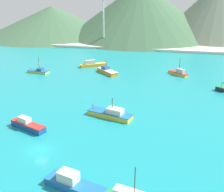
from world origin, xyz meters
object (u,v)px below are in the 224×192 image
object	(u,v)px
fishing_boat_1	(28,125)
fishing_boat_9	(74,184)
fishing_boat_0	(39,71)
fishing_boat_10	(92,64)
fishing_boat_3	(111,114)
buoy_0	(39,64)
fishing_boat_6	(179,73)
radio_tower	(103,17)
fishing_boat_8	(107,71)

from	to	relation	value
fishing_boat_1	fishing_boat_9	bearing A→B (deg)	-43.73
fishing_boat_0	fishing_boat_10	xyz separation A→B (m)	(17.01, 13.66, 0.33)
fishing_boat_3	buoy_0	distance (m)	61.47
fishing_boat_0	fishing_boat_6	distance (m)	52.46
fishing_boat_1	radio_tower	size ratio (longest dim) A/B	0.30
fishing_boat_0	fishing_boat_6	size ratio (longest dim) A/B	1.11
buoy_0	fishing_boat_10	bearing A→B (deg)	3.35
fishing_boat_0	fishing_boat_8	distance (m)	25.93
fishing_boat_0	fishing_boat_9	bearing A→B (deg)	-58.05
fishing_boat_1	fishing_boat_6	world-z (taller)	fishing_boat_6
fishing_boat_0	fishing_boat_9	size ratio (longest dim) A/B	0.79
radio_tower	fishing_boat_3	bearing A→B (deg)	-73.87
fishing_boat_6	fishing_boat_8	size ratio (longest dim) A/B	0.77
fishing_boat_3	buoy_0	world-z (taller)	fishing_boat_3
fishing_boat_9	radio_tower	size ratio (longest dim) A/B	0.33
fishing_boat_8	fishing_boat_10	distance (m)	11.73
fishing_boat_6	buoy_0	distance (m)	58.29
fishing_boat_0	fishing_boat_9	world-z (taller)	fishing_boat_0
fishing_boat_0	buoy_0	world-z (taller)	fishing_boat_0
fishing_boat_10	buoy_0	xyz separation A→B (m)	(-23.56, -1.38, -0.86)
fishing_boat_9	buoy_0	xyz separation A→B (m)	(-43.05, 70.83, -0.77)
fishing_boat_0	fishing_boat_1	xyz separation A→B (m)	(19.49, -42.26, 0.27)
fishing_boat_1	fishing_boat_8	world-z (taller)	fishing_boat_8
fishing_boat_6	radio_tower	xyz separation A→B (m)	(-41.82, 49.27, 15.23)
fishing_boat_1	fishing_boat_6	distance (m)	60.63
fishing_boat_1	buoy_0	world-z (taller)	fishing_boat_1
fishing_boat_6	fishing_boat_10	distance (m)	34.93
fishing_boat_0	fishing_boat_1	distance (m)	46.54
fishing_boat_3	fishing_boat_10	xyz separation A→B (m)	(-18.99, 45.74, 0.10)
fishing_boat_0	fishing_boat_9	xyz separation A→B (m)	(36.51, -58.54, 0.24)
fishing_boat_1	radio_tower	distance (m)	102.26
fishing_boat_0	fishing_boat_8	size ratio (longest dim) A/B	0.85
fishing_boat_3	fishing_boat_8	size ratio (longest dim) A/B	1.19
fishing_boat_8	buoy_0	bearing A→B (deg)	167.86
fishing_boat_0	fishing_boat_8	xyz separation A→B (m)	(25.36, 5.43, 0.23)
fishing_boat_0	fishing_boat_10	size ratio (longest dim) A/B	0.80
fishing_boat_1	fishing_boat_0	bearing A→B (deg)	114.76
fishing_boat_8	fishing_boat_9	distance (m)	64.93
radio_tower	fishing_boat_8	bearing A→B (deg)	-73.67
buoy_0	fishing_boat_1	bearing A→B (deg)	-64.49
fishing_boat_8	fishing_boat_9	world-z (taller)	fishing_boat_8
buoy_0	radio_tower	world-z (taller)	radio_tower
fishing_boat_3	fishing_boat_10	world-z (taller)	fishing_boat_3
radio_tower	buoy_0	bearing A→B (deg)	-109.55
fishing_boat_6	fishing_boat_9	world-z (taller)	fishing_boat_6
fishing_boat_3	fishing_boat_1	bearing A→B (deg)	-148.33
fishing_boat_1	fishing_boat_3	distance (m)	19.40
fishing_boat_0	fishing_boat_8	world-z (taller)	fishing_boat_0
fishing_boat_8	radio_tower	distance (m)	57.26
fishing_boat_3	buoy_0	bearing A→B (deg)	133.80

